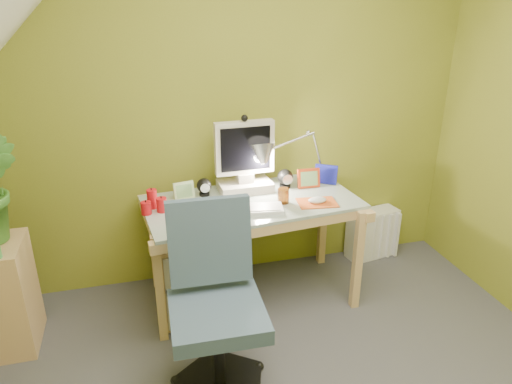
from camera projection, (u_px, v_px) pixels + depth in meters
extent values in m
cube|color=olive|center=(232.00, 108.00, 3.06)|extent=(3.20, 0.01, 2.40)
cube|color=white|center=(244.00, 209.00, 2.77)|extent=(0.47, 0.22, 0.02)
cube|color=#CD5620|center=(317.00, 203.00, 2.88)|extent=(0.25, 0.19, 0.01)
ellipsoid|color=white|center=(317.00, 200.00, 2.88)|extent=(0.12, 0.09, 0.04)
cylinder|color=#8C4714|center=(283.00, 196.00, 2.87)|extent=(0.08, 0.08, 0.09)
cube|color=#BB3814|center=(309.00, 178.00, 3.10)|extent=(0.15, 0.03, 0.13)
cube|color=#161A99|center=(326.00, 174.00, 3.17)|extent=(0.14, 0.10, 0.13)
cube|color=#AAC587|center=(184.00, 190.00, 2.93)|extent=(0.13, 0.04, 0.11)
cube|color=tan|center=(9.00, 295.00, 2.63)|extent=(0.24, 0.37, 0.65)
cube|color=white|center=(372.00, 233.00, 3.61)|extent=(0.40, 0.21, 0.38)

